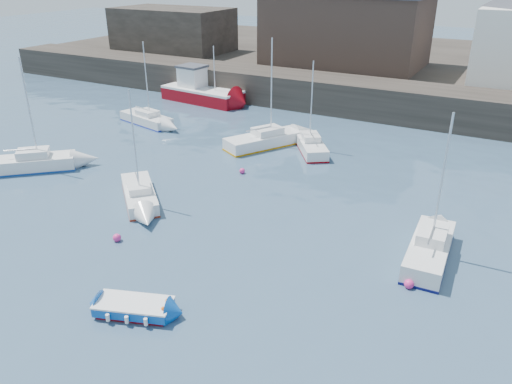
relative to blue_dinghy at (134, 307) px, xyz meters
The scene contains 16 objects.
water 2.25m from the blue_dinghy, 83.03° to the right, with size 220.00×220.00×0.00m, color #2D4760.
quay_wall 32.82m from the blue_dinghy, 89.53° to the left, with size 90.00×5.00×3.00m, color #28231E.
land_strip 50.81m from the blue_dinghy, 89.70° to the left, with size 90.00×32.00×2.80m, color #28231E.
warehouse 41.67m from the blue_dinghy, 98.00° to the left, with size 16.40×10.40×7.60m.
bldg_west 48.76m from the blue_dinghy, 124.87° to the left, with size 14.00×8.00×5.00m.
blue_dinghy is the anchor object (origin of this frame).
fishing_boat 33.76m from the blue_dinghy, 119.67° to the left, with size 8.78×4.06×5.63m.
sailboat_a 18.47m from the blue_dinghy, 152.64° to the left, with size 5.56×5.27×7.55m.
sailboat_b 10.71m from the blue_dinghy, 129.29° to the left, with size 4.98×4.83×6.76m.
sailboat_c 13.75m from the blue_dinghy, 45.71° to the left, with size 1.94×5.45×7.09m.
sailboat_e 26.36m from the blue_dinghy, 128.67° to the left, with size 5.72×2.98×7.03m.
sailboat_f 21.06m from the blue_dinghy, 93.16° to the left, with size 4.21×5.09×6.58m.
sailboat_h 20.87m from the blue_dinghy, 103.04° to the left, with size 4.80×6.42×8.03m.
buoy_near 6.18m from the blue_dinghy, 139.00° to the left, with size 0.42×0.42×0.42m, color #E22E82.
buoy_mid 11.71m from the blue_dinghy, 37.18° to the left, with size 0.42×0.42×0.42m, color #E22E82.
buoy_far 15.24m from the blue_dinghy, 103.35° to the left, with size 0.39×0.39×0.39m, color #E22E82.
Camera 1 is at (11.77, -9.69, 12.94)m, focal length 35.00 mm.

